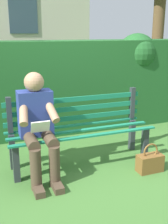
{
  "coord_description": "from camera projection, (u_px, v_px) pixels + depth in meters",
  "views": [
    {
      "loc": [
        1.1,
        3.01,
        1.6
      ],
      "look_at": [
        0.0,
        0.1,
        0.7
      ],
      "focal_mm": 44.69,
      "sensor_mm": 36.0,
      "label": 1
    }
  ],
  "objects": [
    {
      "name": "handbag",
      "position": [
        150.0,
        162.0,
        3.29
      ],
      "size": [
        0.3,
        0.15,
        0.35
      ],
      "color": "brown",
      "rests_on": "ground"
    },
    {
      "name": "ground",
      "position": [
        81.0,
        163.0,
        3.52
      ],
      "size": [
        60.0,
        60.0,
        0.0
      ],
      "primitive_type": "plane",
      "color": "#3D6B2D"
    },
    {
      "name": "person_seated",
      "position": [
        38.0,
        123.0,
        3.07
      ],
      "size": [
        0.44,
        0.73,
        1.18
      ],
      "color": "navy",
      "rests_on": "ground"
    },
    {
      "name": "hedge_backdrop",
      "position": [
        57.0,
        84.0,
        4.55
      ],
      "size": [
        4.84,
        0.81,
        1.58
      ],
      "color": "#1E5123",
      "rests_on": "ground"
    },
    {
      "name": "park_bench",
      "position": [
        79.0,
        128.0,
        3.47
      ],
      "size": [
        1.79,
        0.49,
        0.88
      ],
      "color": "#2D3338",
      "rests_on": "ground"
    }
  ]
}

